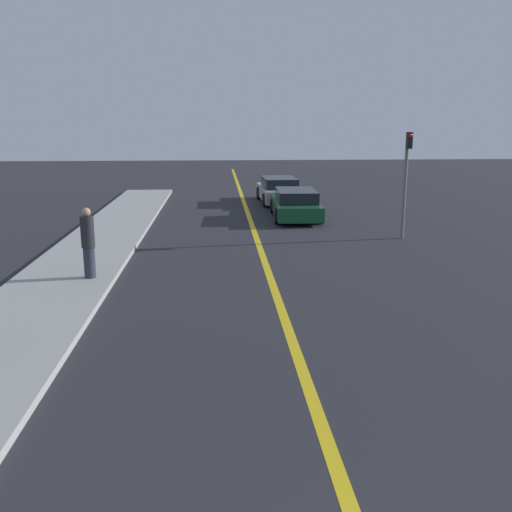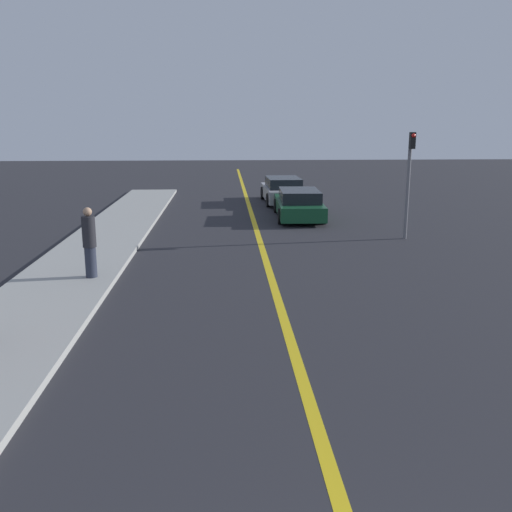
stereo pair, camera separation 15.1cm
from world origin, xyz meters
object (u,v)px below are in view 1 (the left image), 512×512
car_near_right_lane (296,204)px  car_ahead_center (279,190)px  pedestrian_mid_group (88,243)px  traffic_light (406,173)px

car_near_right_lane → car_ahead_center: bearing=94.2°
pedestrian_mid_group → car_near_right_lane: bearing=55.7°
car_near_right_lane → car_ahead_center: (-0.20, 4.79, 0.03)m
car_ahead_center → pedestrian_mid_group: (-6.35, -14.39, 0.41)m
car_near_right_lane → pedestrian_mid_group: size_ratio=2.69×
traffic_light → car_near_right_lane: bearing=124.6°
traffic_light → pedestrian_mid_group: bearing=-152.7°
car_near_right_lane → traffic_light: size_ratio=1.31×
traffic_light → car_ahead_center: bearing=109.7°
car_ahead_center → pedestrian_mid_group: 15.74m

